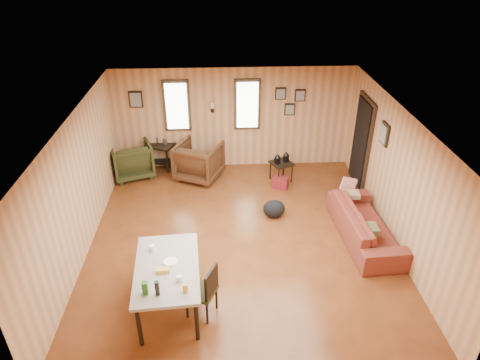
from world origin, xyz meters
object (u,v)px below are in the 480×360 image
object	(u,v)px
side_table	(282,162)
sofa	(366,220)
recliner_green	(131,158)
end_table	(162,151)
recliner_brown	(199,159)
dining_table	(167,271)

from	to	relation	value
side_table	sofa	bearing A→B (deg)	-60.75
recliner_green	end_table	xyz separation A→B (m)	(0.66, 0.37, -0.02)
recliner_brown	recliner_green	size ratio (longest dim) A/B	1.04
recliner_green	end_table	distance (m)	0.76
side_table	dining_table	size ratio (longest dim) A/B	0.45
end_table	side_table	bearing A→B (deg)	-15.98
side_table	dining_table	bearing A→B (deg)	-120.20
sofa	dining_table	world-z (taller)	dining_table
recliner_green	dining_table	distance (m)	4.37
recliner_green	sofa	bearing A→B (deg)	130.52
side_table	dining_table	world-z (taller)	dining_table
recliner_brown	dining_table	xyz separation A→B (m)	(-0.32, -3.99, 0.23)
end_table	recliner_brown	bearing A→B (deg)	-32.13
side_table	dining_table	distance (m)	4.35
dining_table	recliner_green	bearing A→B (deg)	102.52
recliner_brown	dining_table	distance (m)	4.01
recliner_green	side_table	size ratio (longest dim) A/B	1.28
end_table	side_table	world-z (taller)	end_table
sofa	end_table	xyz separation A→B (m)	(-4.01, 3.02, 0.02)
end_table	side_table	distance (m)	2.88
sofa	end_table	distance (m)	5.02
recliner_green	side_table	distance (m)	3.45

